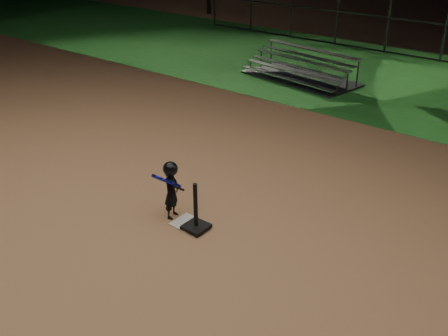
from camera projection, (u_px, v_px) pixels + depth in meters
ground at (187, 224)px, 8.67m from camera, size 80.00×80.00×0.00m
grass_strip at (407, 82)px, 15.68m from camera, size 60.00×8.00×0.01m
home_plate at (187, 223)px, 8.66m from camera, size 0.45×0.45×0.02m
batting_tee at (196, 220)px, 8.43m from camera, size 0.38×0.38×0.83m
child_batter at (171, 188)px, 8.62m from camera, size 0.41×0.59×1.04m
bleacher_left at (300, 74)px, 15.86m from camera, size 3.73×2.22×0.86m
backstop_fence at (447, 25)px, 17.22m from camera, size 20.08×0.08×2.50m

